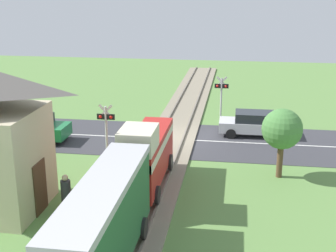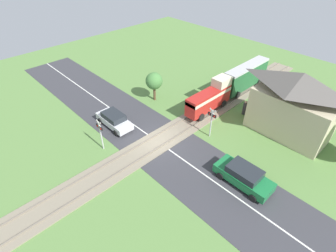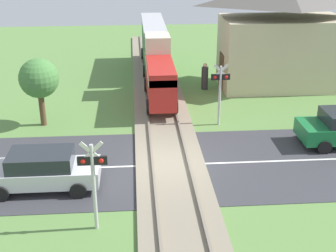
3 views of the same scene
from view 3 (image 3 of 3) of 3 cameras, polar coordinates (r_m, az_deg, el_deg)
name	(u,v)px [view 3 (image 3 of 3)]	position (r m, az deg, el deg)	size (l,w,h in m)	color
ground_plane	(170,165)	(18.95, 0.29, -4.81)	(60.00, 60.00, 0.00)	#5B8442
road_surface	(170,165)	(18.94, 0.29, -4.79)	(48.00, 6.40, 0.02)	#38383D
track_bed	(170,164)	(18.92, 0.29, -4.63)	(2.80, 48.00, 0.24)	gray
train	(156,54)	(28.51, -1.50, 8.80)	(1.58, 13.13, 3.18)	red
car_near_crossing	(42,170)	(17.60, -15.11, -5.17)	(4.14, 1.80, 1.46)	silver
crossing_signal_west_approach	(93,174)	(14.43, -9.12, -5.79)	(0.90, 0.18, 3.05)	#B7B7B7
crossing_signal_east_approach	(220,86)	(22.28, 6.37, 4.85)	(0.90, 0.18, 3.05)	#B7B7B7
station_building	(282,37)	(28.42, 13.77, 10.54)	(7.54, 3.95, 6.21)	#C6B793
pedestrian_by_station	(205,77)	(27.83, 4.50, 5.94)	(0.39, 0.39, 1.59)	#333338
tree_roadside_hedge	(39,79)	(22.81, -15.46, 5.57)	(1.87, 1.87, 3.30)	brown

